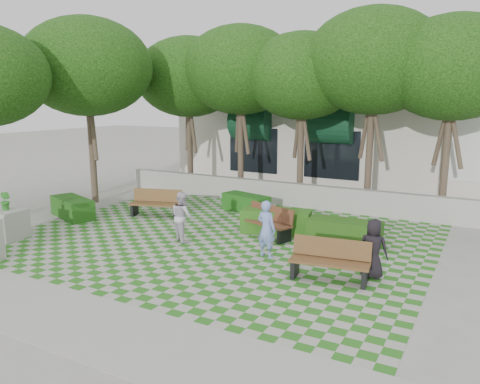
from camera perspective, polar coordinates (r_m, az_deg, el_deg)
The scene contains 18 objects.
ground at distance 13.20m, azimuth -5.07°, elevation -6.90°, with size 90.00×90.00×0.00m, color gray.
lawn at distance 14.00m, azimuth -2.79°, elevation -5.76°, with size 12.00×12.00×0.00m, color #2B721E.
sidewalk_south at distance 9.92m, azimuth -20.76°, elevation -13.94°, with size 16.00×2.00×0.01m, color #9E9B93.
sidewalk_west at distance 18.67m, azimuth -22.02°, elevation -2.23°, with size 2.00×12.00×0.01m, color #9E9B93.
retaining_wall at distance 18.38m, azimuth 5.67°, elevation -0.23°, with size 15.00×0.36×0.90m, color #9E9B93.
bench_east at distance 11.03m, azimuth 10.90°, elevation -8.27°, with size 1.87×0.83×0.95m.
bench_mid at distance 14.17m, azimuth 3.28°, elevation -3.67°, with size 1.89×1.18×0.94m.
bench_west at distance 16.87m, azimuth -10.21°, elevation -1.39°, with size 1.90×1.09×0.95m.
hedge_east at distance 13.73m, azimuth 12.61°, elevation -4.84°, with size 2.05×0.82×0.72m, color #1E4512.
hedge_midright at distance 14.60m, azimuth 4.43°, elevation -3.57°, with size 2.12×0.85×0.74m, color #235316.
hedge_midleft at distance 17.26m, azimuth 0.72°, elevation -1.37°, with size 1.83×0.73×0.64m, color #184D14.
hedge_west at distance 17.43m, azimuth -19.75°, elevation -1.82°, with size 2.00×0.80×0.70m, color #194913.
planter_back at distance 15.55m, azimuth -26.44°, elevation -3.39°, with size 0.94×0.94×1.45m.
person_blue at distance 12.30m, azimuth 3.24°, elevation -4.51°, with size 0.56×0.37×1.53m, color #778ED9.
person_dark at distance 11.33m, azimuth 15.91°, elevation -6.66°, with size 0.69×0.45×1.41m, color black.
person_white at distance 13.77m, azimuth -7.05°, elevation -2.97°, with size 0.72×0.56×1.47m, color silver.
tree_row at distance 18.63m, azimuth 0.21°, elevation 14.60°, with size 17.70×13.40×7.41m.
building at distance 25.27m, azimuth 14.84°, elevation 7.34°, with size 18.00×8.92×5.15m.
Camera 1 is at (7.01, -10.40, 4.12)m, focal length 35.00 mm.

